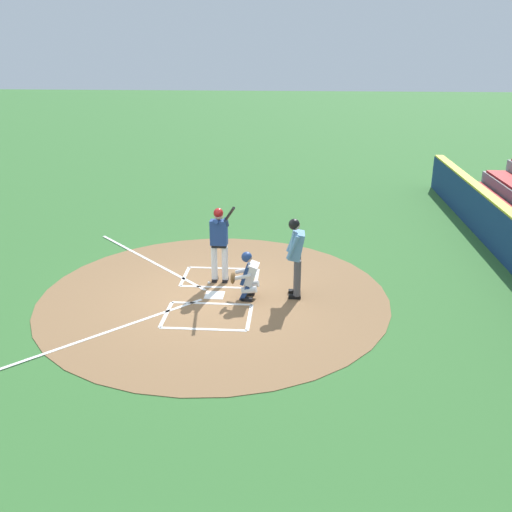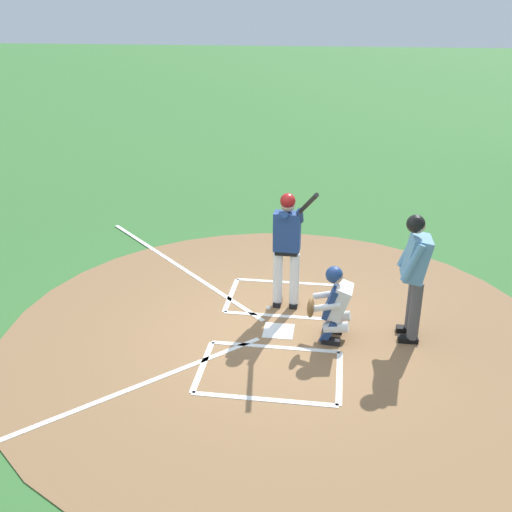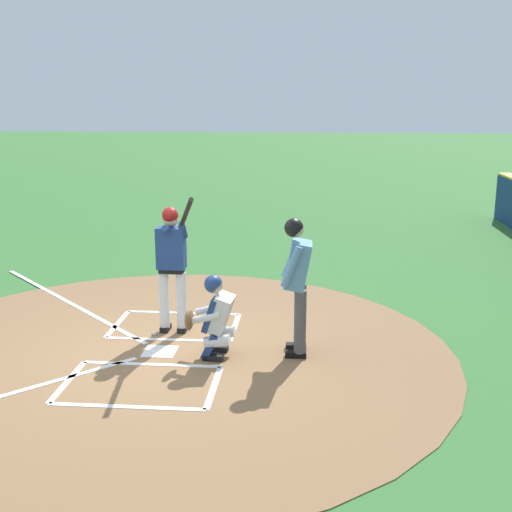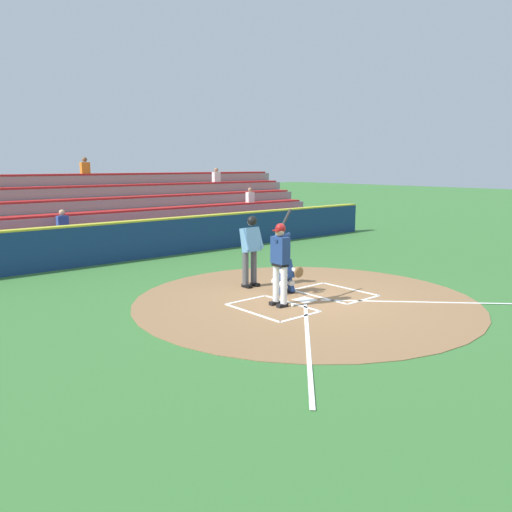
% 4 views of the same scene
% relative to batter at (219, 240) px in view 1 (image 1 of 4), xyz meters
% --- Properties ---
extents(ground_plane, '(120.00, 120.00, 0.00)m').
position_rel_batter_xyz_m(ground_plane, '(-0.78, 0.04, -1.10)').
color(ground_plane, '#387033').
extents(dirt_circle, '(8.00, 8.00, 0.01)m').
position_rel_batter_xyz_m(dirt_circle, '(-0.78, 0.04, -1.09)').
color(dirt_circle, olive).
rests_on(dirt_circle, ground).
extents(home_plate_and_chalk, '(7.93, 4.91, 0.01)m').
position_rel_batter_xyz_m(home_plate_and_chalk, '(-0.78, 0.92, -1.08)').
color(home_plate_and_chalk, white).
rests_on(home_plate_and_chalk, dirt_circle).
extents(batter, '(0.94, 0.69, 2.13)m').
position_rel_batter_xyz_m(batter, '(0.00, 0.00, 0.00)').
color(batter, white).
rests_on(batter, ground).
extents(catcher, '(0.59, 0.64, 1.13)m').
position_rel_batter_xyz_m(catcher, '(-0.87, -0.74, -0.51)').
color(catcher, black).
rests_on(catcher, ground).
extents(plate_umpire, '(0.58, 0.41, 1.86)m').
position_rel_batter_xyz_m(plate_umpire, '(-0.67, -1.82, -0.02)').
color(plate_umpire, '#4C4C51').
rests_on(plate_umpire, ground).
extents(baseball, '(0.07, 0.07, 0.07)m').
position_rel_batter_xyz_m(baseball, '(-0.14, 0.26, -1.06)').
color(baseball, white).
rests_on(baseball, ground).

